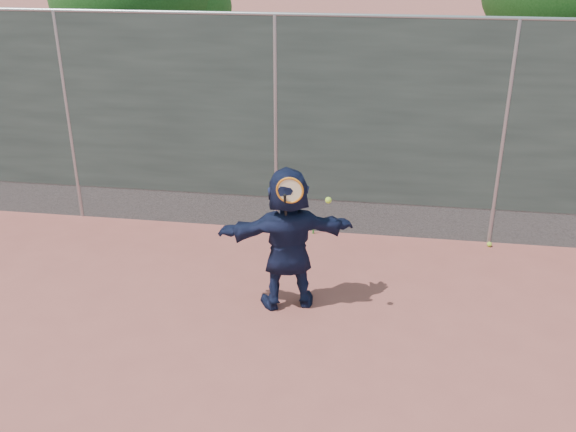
# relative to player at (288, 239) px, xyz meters

# --- Properties ---
(ground) EXTENTS (80.00, 80.00, 0.00)m
(ground) POSITION_rel_player_xyz_m (-0.48, -1.48, -0.83)
(ground) COLOR #9E4C42
(ground) RESTS_ON ground
(player) EXTENTS (1.62, 0.92, 1.66)m
(player) POSITION_rel_player_xyz_m (0.00, 0.00, 0.00)
(player) COLOR #141937
(player) RESTS_ON ground
(ball_ground) EXTENTS (0.07, 0.07, 0.07)m
(ball_ground) POSITION_rel_player_xyz_m (2.51, 1.87, -0.80)
(ball_ground) COLOR #A6CF2E
(ball_ground) RESTS_ON ground
(fence) EXTENTS (20.00, 0.06, 3.03)m
(fence) POSITION_rel_player_xyz_m (-0.48, 2.02, 0.75)
(fence) COLOR #38423D
(fence) RESTS_ON ground
(swing_action) EXTENTS (0.59, 0.13, 0.51)m
(swing_action) POSITION_rel_player_xyz_m (0.09, -0.20, 0.63)
(swing_action) COLOR orange
(swing_action) RESTS_ON ground
(weed_clump) EXTENTS (0.68, 0.07, 0.30)m
(weed_clump) POSITION_rel_player_xyz_m (-0.18, 1.90, -0.70)
(weed_clump) COLOR #387226
(weed_clump) RESTS_ON ground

